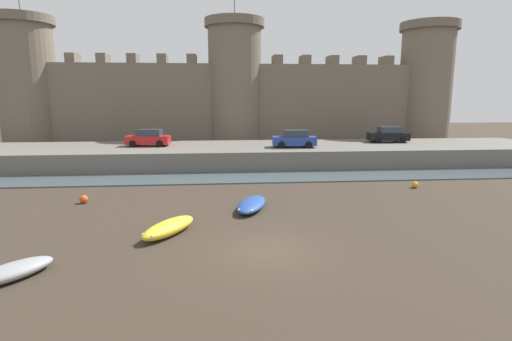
# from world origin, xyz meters

# --- Properties ---
(ground_plane) EXTENTS (160.00, 160.00, 0.00)m
(ground_plane) POSITION_xyz_m (0.00, 0.00, 0.00)
(ground_plane) COLOR #382D23
(water_channel) EXTENTS (80.00, 4.50, 0.10)m
(water_channel) POSITION_xyz_m (0.00, 15.46, 0.05)
(water_channel) COLOR #47565B
(water_channel) RESTS_ON ground
(quay_road) EXTENTS (61.27, 10.00, 1.75)m
(quay_road) POSITION_xyz_m (0.00, 22.71, 0.87)
(quay_road) COLOR #666059
(quay_road) RESTS_ON ground
(castle) EXTENTS (56.53, 7.25, 18.67)m
(castle) POSITION_xyz_m (-0.00, 34.57, 6.84)
(castle) COLOR #706354
(castle) RESTS_ON ground
(rowboat_foreground_left) EXTENTS (2.83, 3.60, 0.70)m
(rowboat_foreground_left) POSITION_xyz_m (-4.46, 2.40, 0.36)
(rowboat_foreground_left) COLOR yellow
(rowboat_foreground_left) RESTS_ON ground
(rowboat_near_channel_left) EXTENTS (2.76, 2.98, 0.57)m
(rowboat_near_channel_left) POSITION_xyz_m (-9.49, -1.84, 0.30)
(rowboat_near_channel_left) COLOR gray
(rowboat_near_channel_left) RESTS_ON ground
(rowboat_midflat_centre) EXTENTS (2.51, 4.01, 0.59)m
(rowboat_midflat_centre) POSITION_xyz_m (-0.20, 6.36, 0.31)
(rowboat_midflat_centre) COLOR #234793
(rowboat_midflat_centre) RESTS_ON ground
(mooring_buoy_off_centre) EXTENTS (0.46, 0.46, 0.46)m
(mooring_buoy_off_centre) POSITION_xyz_m (11.96, 10.85, 0.23)
(mooring_buoy_off_centre) COLOR orange
(mooring_buoy_off_centre) RESTS_ON ground
(mooring_buoy_near_channel) EXTENTS (0.50, 0.50, 0.50)m
(mooring_buoy_near_channel) POSITION_xyz_m (-10.39, 8.65, 0.25)
(mooring_buoy_near_channel) COLOR #E04C1E
(mooring_buoy_near_channel) RESTS_ON ground
(car_quay_east) EXTENTS (4.22, 2.12, 1.62)m
(car_quay_east) POSITION_xyz_m (5.06, 21.13, 2.52)
(car_quay_east) COLOR #263F99
(car_quay_east) RESTS_ON quay_road
(car_quay_centre_west) EXTENTS (4.22, 2.12, 1.62)m
(car_quay_centre_west) POSITION_xyz_m (-8.88, 23.29, 2.52)
(car_quay_centre_west) COLOR red
(car_quay_centre_west) RESTS_ON quay_road
(car_quay_centre_east) EXTENTS (4.22, 2.12, 1.62)m
(car_quay_centre_east) POSITION_xyz_m (15.69, 24.43, 2.52)
(car_quay_centre_east) COLOR black
(car_quay_centre_east) RESTS_ON quay_road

